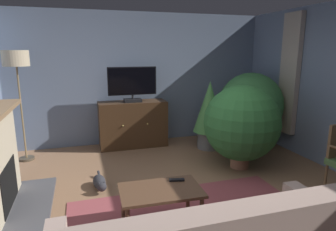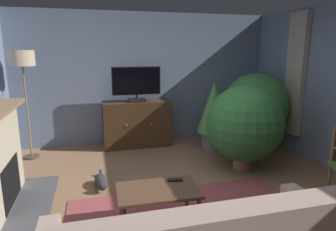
% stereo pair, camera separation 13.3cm
% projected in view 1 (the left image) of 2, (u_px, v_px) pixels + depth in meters
% --- Properties ---
extents(ground_plane, '(5.73, 6.11, 0.04)m').
position_uv_depth(ground_plane, '(189.00, 205.00, 3.63)').
color(ground_plane, '#936B4C').
extents(wall_back, '(5.73, 0.10, 2.61)m').
position_uv_depth(wall_back, '(141.00, 79.00, 5.96)').
color(wall_back, slate).
rests_on(wall_back, ground_plane).
extents(curtain_panel_far, '(0.10, 0.44, 2.20)m').
position_uv_depth(curtain_panel_far, '(290.00, 75.00, 5.36)').
color(curtain_panel_far, '#B2A393').
extents(tv_cabinet, '(1.31, 0.51, 0.90)m').
position_uv_depth(tv_cabinet, '(133.00, 125.00, 5.76)').
color(tv_cabinet, black).
rests_on(tv_cabinet, ground_plane).
extents(television, '(0.93, 0.20, 0.67)m').
position_uv_depth(television, '(132.00, 83.00, 5.53)').
color(television, black).
rests_on(television, tv_cabinet).
extents(coffee_table, '(0.88, 0.57, 0.44)m').
position_uv_depth(coffee_table, '(161.00, 194.00, 3.06)').
color(coffee_table, brown).
rests_on(coffee_table, ground_plane).
extents(tv_remote, '(0.18, 0.08, 0.02)m').
position_uv_depth(tv_remote, '(177.00, 180.00, 3.24)').
color(tv_remote, black).
rests_on(tv_remote, coffee_table).
extents(potted_plant_on_hearth_side, '(0.60, 0.60, 1.31)m').
position_uv_depth(potted_plant_on_hearth_side, '(209.00, 112.00, 5.56)').
color(potted_plant_on_hearth_side, slate).
rests_on(potted_plant_on_hearth_side, ground_plane).
extents(potted_plant_tall_palm_by_window, '(1.23, 1.23, 1.46)m').
position_uv_depth(potted_plant_tall_palm_by_window, '(250.00, 105.00, 5.65)').
color(potted_plant_tall_palm_by_window, '#99664C').
rests_on(potted_plant_tall_palm_by_window, ground_plane).
extents(potted_plant_leafy_by_curtain, '(1.21, 1.21, 1.35)m').
position_uv_depth(potted_plant_leafy_by_curtain, '(242.00, 123.00, 4.61)').
color(potted_plant_leafy_by_curtain, '#99664C').
rests_on(potted_plant_leafy_by_curtain, ground_plane).
extents(cat, '(0.20, 0.67, 0.19)m').
position_uv_depth(cat, '(100.00, 182.00, 4.01)').
color(cat, '#2D2D33').
rests_on(cat, ground_plane).
extents(floor_lamp, '(0.41, 0.41, 1.88)m').
position_uv_depth(floor_lamp, '(16.00, 66.00, 4.75)').
color(floor_lamp, '#4C4233').
rests_on(floor_lamp, ground_plane).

